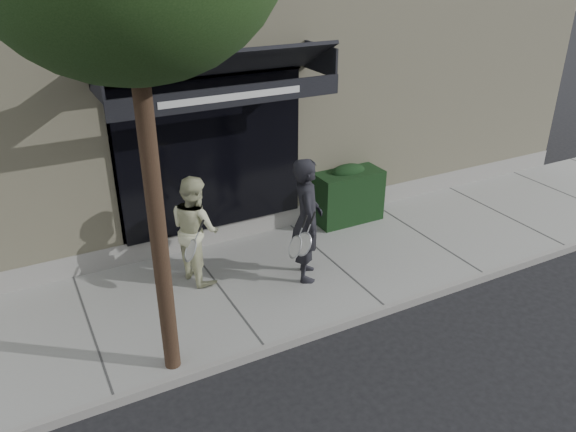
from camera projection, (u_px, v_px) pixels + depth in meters
ground at (331, 266)px, 9.65m from camera, size 80.00×80.00×0.00m
sidewalk at (331, 263)px, 9.62m from camera, size 20.00×3.00×0.12m
curb at (386, 310)px, 8.38m from camera, size 20.00×0.10×0.14m
building_facade at (217, 57)px, 12.39m from camera, size 14.30×8.04×5.64m
hedge at (347, 194)px, 10.81m from camera, size 1.30×0.70×1.14m
pedestrian_front at (307, 220)px, 8.72m from camera, size 0.87×0.97×2.02m
pedestrian_back at (195, 229)px, 8.75m from camera, size 0.83×1.00×1.75m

